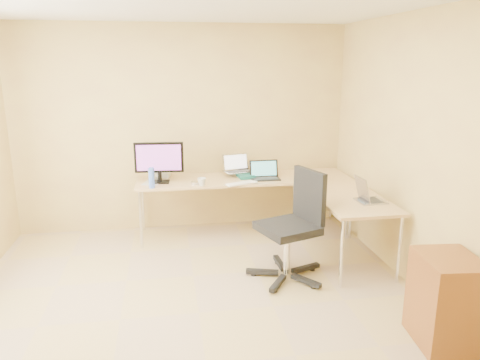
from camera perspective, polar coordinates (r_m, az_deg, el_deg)
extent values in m
plane|color=tan|center=(4.19, -5.19, -16.20)|extent=(4.50, 4.50, 0.00)
plane|color=#D4BF66|center=(5.90, -7.14, 6.33)|extent=(4.50, 0.00, 4.50)
plane|color=#D4BF66|center=(1.60, 0.10, -17.15)|extent=(4.50, 0.00, 4.50)
plane|color=#D4BF66|center=(4.36, 23.10, 2.32)|extent=(0.00, 4.50, 4.50)
cube|color=tan|center=(5.80, 0.50, -3.20)|extent=(2.65, 0.70, 0.73)
cube|color=tan|center=(5.15, 13.25, -5.93)|extent=(0.70, 1.30, 0.73)
cube|color=black|center=(5.49, -10.06, 2.17)|extent=(0.59, 0.23, 0.49)
cube|color=#14584D|center=(5.71, 0.70, 0.56)|extent=(0.21, 0.27, 0.04)
cube|color=#ABABAB|center=(5.78, -0.26, 2.06)|extent=(0.39, 0.33, 0.22)
cube|color=black|center=(5.61, 3.16, 1.23)|extent=(0.36, 0.27, 0.22)
cube|color=white|center=(5.40, 0.06, -0.43)|extent=(0.38, 0.23, 0.02)
ellipsoid|color=white|center=(5.42, 1.74, -0.26)|extent=(0.11, 0.09, 0.03)
imported|color=silver|center=(5.33, -4.80, -0.23)|extent=(0.12, 0.12, 0.09)
cylinder|color=silver|center=(5.43, -5.60, -0.34)|extent=(0.12, 0.12, 0.03)
cylinder|color=#456BD7|center=(5.30, -11.00, 0.28)|extent=(0.07, 0.07, 0.24)
cube|color=beige|center=(5.57, -10.89, -0.29)|extent=(0.26, 0.31, 0.01)
cube|color=white|center=(5.81, -9.77, 0.71)|extent=(0.22, 0.19, 0.07)
cylinder|color=silver|center=(5.71, -10.27, 1.37)|extent=(0.25, 0.25, 0.25)
cylinder|color=black|center=(5.62, 9.84, 0.44)|extent=(0.08, 0.08, 0.11)
cube|color=#A1A1B4|center=(4.89, 16.09, -1.39)|extent=(0.34, 0.27, 0.22)
cube|color=black|center=(4.59, 5.94, -6.40)|extent=(0.85, 0.85, 1.11)
cube|color=brown|center=(3.95, 24.31, -13.57)|extent=(0.47, 0.56, 0.71)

